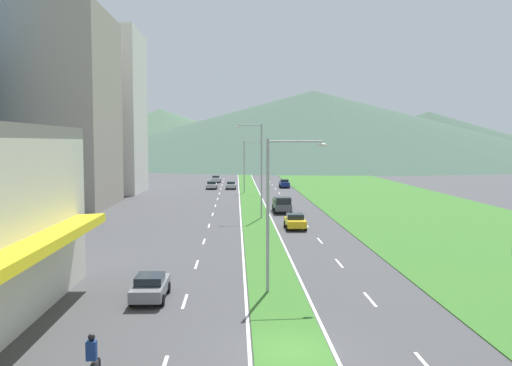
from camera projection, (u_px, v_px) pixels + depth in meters
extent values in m
plane|color=#424244|center=(292.00, 351.00, 23.04)|extent=(600.00, 600.00, 0.00)
cube|color=#387028|center=(251.00, 200.00, 82.83)|extent=(3.20, 240.00, 0.06)
cube|color=#387028|center=(388.00, 200.00, 83.58)|extent=(24.00, 240.00, 0.06)
cube|color=silver|center=(185.00, 301.00, 30.27)|extent=(0.16, 2.80, 0.01)
cube|color=silver|center=(197.00, 264.00, 39.38)|extent=(0.16, 2.80, 0.01)
cube|color=silver|center=(204.00, 241.00, 48.50)|extent=(0.16, 2.80, 0.01)
cube|color=silver|center=(209.00, 226.00, 57.62)|extent=(0.16, 2.80, 0.01)
cube|color=silver|center=(213.00, 214.00, 66.73)|extent=(0.16, 2.80, 0.01)
cube|color=silver|center=(215.00, 206.00, 75.85)|extent=(0.16, 2.80, 0.01)
cube|color=silver|center=(218.00, 199.00, 84.96)|extent=(0.16, 2.80, 0.01)
cube|color=silver|center=(219.00, 193.00, 94.08)|extent=(0.16, 2.80, 0.01)
cube|color=silver|center=(221.00, 189.00, 103.20)|extent=(0.16, 2.80, 0.01)
cube|color=silver|center=(222.00, 185.00, 112.31)|extent=(0.16, 2.80, 0.01)
cube|color=silver|center=(223.00, 182.00, 121.43)|extent=(0.16, 2.80, 0.01)
cube|color=silver|center=(224.00, 179.00, 130.55)|extent=(0.16, 2.80, 0.01)
cube|color=silver|center=(427.00, 366.00, 21.52)|extent=(0.16, 2.80, 0.01)
cube|color=silver|center=(370.00, 299.00, 30.64)|extent=(0.16, 2.80, 0.01)
cube|color=silver|center=(339.00, 263.00, 39.75)|extent=(0.16, 2.80, 0.01)
cube|color=silver|center=(320.00, 241.00, 48.87)|extent=(0.16, 2.80, 0.01)
cube|color=silver|center=(307.00, 225.00, 57.99)|extent=(0.16, 2.80, 0.01)
cube|color=silver|center=(297.00, 214.00, 67.10)|extent=(0.16, 2.80, 0.01)
cube|color=silver|center=(290.00, 205.00, 76.22)|extent=(0.16, 2.80, 0.01)
cube|color=silver|center=(284.00, 199.00, 85.33)|extent=(0.16, 2.80, 0.01)
cube|color=silver|center=(279.00, 193.00, 94.45)|extent=(0.16, 2.80, 0.01)
cube|color=silver|center=(275.00, 189.00, 103.57)|extent=(0.16, 2.80, 0.01)
cube|color=silver|center=(272.00, 185.00, 112.68)|extent=(0.16, 2.80, 0.01)
cube|color=silver|center=(270.00, 182.00, 121.80)|extent=(0.16, 2.80, 0.01)
cube|color=silver|center=(267.00, 179.00, 130.92)|extent=(0.16, 2.80, 0.01)
cube|color=silver|center=(240.00, 200.00, 82.77)|extent=(0.16, 240.00, 0.01)
cube|color=silver|center=(263.00, 200.00, 82.90)|extent=(0.16, 240.00, 0.01)
cube|color=#9E9384|center=(45.00, 110.00, 73.59)|extent=(17.05, 17.05, 25.84)
cube|color=silver|center=(100.00, 112.00, 95.20)|extent=(14.16, 14.16, 27.58)
cone|color=#47664C|center=(161.00, 134.00, 294.54)|extent=(155.04, 155.04, 26.21)
cone|color=#3D5647|center=(313.00, 126.00, 259.99)|extent=(238.52, 238.52, 32.79)
cone|color=#3D5647|center=(428.00, 136.00, 256.30)|extent=(145.26, 145.26, 22.75)
cylinder|color=#99999E|center=(268.00, 216.00, 31.70)|extent=(0.18, 0.18, 8.86)
cylinder|color=#99999E|center=(295.00, 141.00, 31.55)|extent=(3.15, 0.33, 0.10)
ellipsoid|color=silver|center=(322.00, 145.00, 31.74)|extent=(0.56, 0.28, 0.20)
cylinder|color=#99999E|center=(261.00, 171.00, 62.93)|extent=(0.18, 0.18, 10.73)
cylinder|color=#99999E|center=(250.00, 125.00, 62.62)|extent=(2.69, 0.33, 0.10)
ellipsoid|color=silver|center=(238.00, 127.00, 62.70)|extent=(0.56, 0.28, 0.20)
cylinder|color=#99999E|center=(244.00, 167.00, 94.21)|extent=(0.18, 0.18, 8.86)
cylinder|color=#99999E|center=(253.00, 142.00, 94.03)|extent=(2.90, 0.26, 0.10)
ellipsoid|color=silver|center=(261.00, 143.00, 94.17)|extent=(0.56, 0.28, 0.20)
cube|color=yellow|center=(295.00, 222.00, 55.59)|extent=(1.87, 4.20, 0.68)
cube|color=black|center=(295.00, 216.00, 55.71)|extent=(1.61, 1.85, 0.50)
cylinder|color=black|center=(306.00, 228.00, 54.35)|extent=(0.22, 0.64, 0.64)
cylinder|color=black|center=(287.00, 228.00, 54.28)|extent=(0.22, 0.64, 0.64)
cylinder|color=black|center=(302.00, 224.00, 56.94)|extent=(0.22, 0.64, 0.64)
cylinder|color=black|center=(285.00, 224.00, 56.88)|extent=(0.22, 0.64, 0.64)
cube|color=#B2B2B7|center=(216.00, 179.00, 119.55)|extent=(1.81, 4.70, 0.75)
cube|color=black|center=(216.00, 177.00, 119.32)|extent=(1.56, 2.07, 0.40)
cylinder|color=black|center=(212.00, 181.00, 120.99)|extent=(0.22, 0.64, 0.64)
cylinder|color=black|center=(220.00, 180.00, 121.06)|extent=(0.22, 0.64, 0.64)
cylinder|color=black|center=(212.00, 181.00, 118.09)|extent=(0.22, 0.64, 0.64)
cylinder|color=black|center=(220.00, 181.00, 118.15)|extent=(0.22, 0.64, 0.64)
cube|color=#B2B2B7|center=(212.00, 186.00, 102.99)|extent=(1.85, 4.24, 0.63)
cube|color=black|center=(212.00, 183.00, 102.78)|extent=(1.59, 1.87, 0.49)
cylinder|color=black|center=(207.00, 187.00, 104.29)|extent=(0.22, 0.64, 0.64)
cylinder|color=black|center=(217.00, 187.00, 104.36)|extent=(0.22, 0.64, 0.64)
cylinder|color=black|center=(207.00, 188.00, 101.67)|extent=(0.22, 0.64, 0.64)
cylinder|color=black|center=(216.00, 188.00, 101.74)|extent=(0.22, 0.64, 0.64)
cube|color=navy|center=(284.00, 184.00, 105.91)|extent=(1.72, 4.37, 0.77)
cube|color=black|center=(284.00, 181.00, 106.04)|extent=(1.48, 1.92, 0.48)
cylinder|color=black|center=(289.00, 187.00, 104.62)|extent=(0.22, 0.64, 0.64)
cylinder|color=black|center=(281.00, 187.00, 104.56)|extent=(0.22, 0.64, 0.64)
cylinder|color=black|center=(288.00, 185.00, 107.32)|extent=(0.22, 0.64, 0.64)
cylinder|color=black|center=(279.00, 185.00, 107.26)|extent=(0.22, 0.64, 0.64)
cube|color=#B2B2B7|center=(231.00, 186.00, 102.85)|extent=(1.73, 4.05, 0.65)
cube|color=black|center=(231.00, 183.00, 102.64)|extent=(1.49, 1.78, 0.42)
cylinder|color=black|center=(227.00, 187.00, 104.09)|extent=(0.22, 0.64, 0.64)
cylinder|color=black|center=(235.00, 187.00, 104.15)|extent=(0.22, 0.64, 0.64)
cylinder|color=black|center=(226.00, 188.00, 101.59)|extent=(0.22, 0.64, 0.64)
cylinder|color=black|center=(235.00, 188.00, 101.65)|extent=(0.22, 0.64, 0.64)
cube|color=slate|center=(150.00, 288.00, 30.62)|extent=(1.70, 4.21, 0.63)
cube|color=black|center=(150.00, 279.00, 30.42)|extent=(1.46, 1.85, 0.45)
cylinder|color=black|center=(140.00, 288.00, 31.92)|extent=(0.22, 0.64, 0.64)
cylinder|color=black|center=(168.00, 287.00, 31.98)|extent=(0.22, 0.64, 0.64)
cylinder|color=black|center=(131.00, 300.00, 29.32)|extent=(0.22, 0.64, 0.64)
cylinder|color=black|center=(162.00, 300.00, 29.38)|extent=(0.22, 0.64, 0.64)
cube|color=#515459|center=(282.00, 206.00, 68.84)|extent=(2.00, 5.40, 0.80)
cube|color=black|center=(283.00, 201.00, 67.18)|extent=(1.84, 2.00, 0.80)
cube|color=#515459|center=(289.00, 200.00, 69.92)|extent=(0.10, 3.20, 0.44)
cube|color=#515459|center=(274.00, 200.00, 69.85)|extent=(0.10, 3.20, 0.44)
cube|color=#515459|center=(280.00, 199.00, 71.43)|extent=(1.84, 0.10, 0.44)
cylinder|color=black|center=(291.00, 210.00, 67.28)|extent=(0.26, 0.80, 0.80)
cylinder|color=black|center=(275.00, 211.00, 67.22)|extent=(0.26, 0.80, 0.80)
cylinder|color=black|center=(288.00, 207.00, 70.51)|extent=(0.26, 0.80, 0.80)
cylinder|color=black|center=(273.00, 207.00, 70.44)|extent=(0.26, 0.80, 0.80)
cylinder|color=black|center=(98.00, 366.00, 20.79)|extent=(0.10, 0.60, 0.60)
ellipsoid|color=black|center=(94.00, 357.00, 20.25)|extent=(0.24, 0.44, 0.24)
cube|color=navy|center=(91.00, 350.00, 19.93)|extent=(0.36, 0.28, 0.70)
sphere|color=black|center=(92.00, 337.00, 19.94)|extent=(0.26, 0.26, 0.26)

